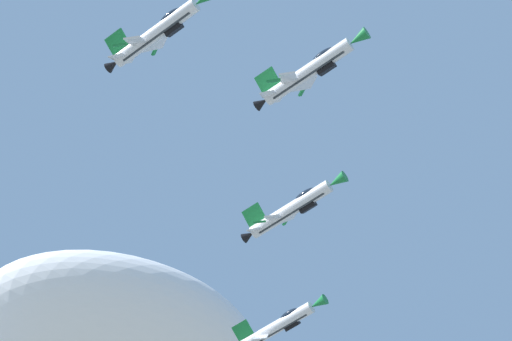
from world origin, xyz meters
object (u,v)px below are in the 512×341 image
fighter_jet_lead (310,71)px  fighter_jet_left_wing (293,208)px  fighter_jet_right_wing (158,32)px  fighter_jet_left_outer (278,326)px

fighter_jet_lead → fighter_jet_left_wing: (4.35, 18.85, -0.27)m
fighter_jet_right_wing → fighter_jet_left_outer: fighter_jet_right_wing is taller
fighter_jet_left_wing → fighter_jet_right_wing: bearing=1.9°
fighter_jet_right_wing → fighter_jet_left_outer: (27.53, 37.73, -0.85)m
fighter_jet_lead → fighter_jet_right_wing: size_ratio=1.00×
fighter_jet_lead → fighter_jet_right_wing: fighter_jet_right_wing is taller
fighter_jet_left_wing → fighter_jet_left_outer: bearing=-138.8°
fighter_jet_right_wing → fighter_jet_left_wing: bearing=-178.1°
fighter_jet_lead → fighter_jet_left_wing: 19.35m
fighter_jet_left_wing → fighter_jet_right_wing: (-22.49, -16.99, 2.84)m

